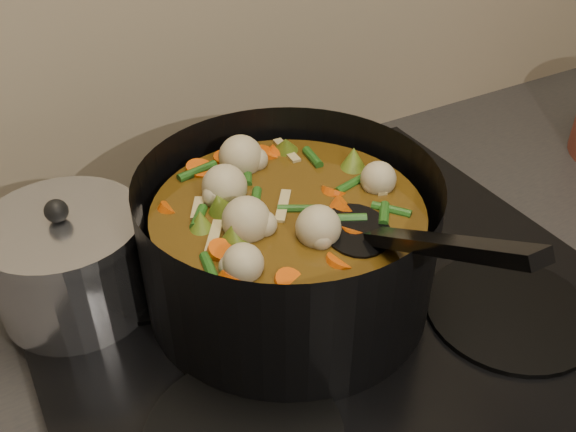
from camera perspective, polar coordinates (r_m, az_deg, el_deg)
stovetop at (r=0.73m, az=2.88°, el=-7.16°), size 0.62×0.54×0.03m
stockpot at (r=0.68m, az=0.05°, el=-2.46°), size 0.36×0.44×0.23m
saucepan at (r=0.72m, az=-18.82°, el=-3.94°), size 0.17×0.17×0.14m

